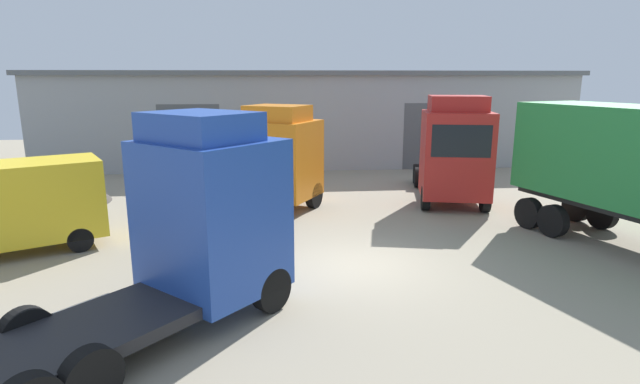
# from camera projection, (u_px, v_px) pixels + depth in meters

# --- Properties ---
(ground_plane) EXTENTS (60.00, 60.00, 0.00)m
(ground_plane) POSITION_uv_depth(u_px,v_px,m) (356.00, 265.00, 13.44)
(ground_plane) COLOR gray
(warehouse_building) EXTENTS (30.05, 7.75, 5.30)m
(warehouse_building) POSITION_uv_depth(u_px,v_px,m) (309.00, 116.00, 29.93)
(warehouse_building) COLOR #93999E
(warehouse_building) RESTS_ON ground_plane
(tractor_unit_orange) EXTENTS (5.54, 7.11, 3.95)m
(tractor_unit_orange) POSITION_uv_depth(u_px,v_px,m) (273.00, 163.00, 18.41)
(tractor_unit_orange) COLOR orange
(tractor_unit_orange) RESTS_ON ground_plane
(tractor_unit_blue) EXTENTS (5.92, 6.15, 4.28)m
(tractor_unit_blue) POSITION_uv_depth(u_px,v_px,m) (197.00, 223.00, 10.27)
(tractor_unit_blue) COLOR #2347A3
(tractor_unit_blue) RESTS_ON ground_plane
(tractor_unit_red) EXTENTS (3.72, 6.44, 4.28)m
(tractor_unit_red) POSITION_uv_depth(u_px,v_px,m) (454.00, 154.00, 19.45)
(tractor_unit_red) COLOR red
(tractor_unit_red) RESTS_ON ground_plane
(gravel_pile) EXTENTS (4.01, 4.01, 1.97)m
(gravel_pile) POSITION_uv_depth(u_px,v_px,m) (56.00, 180.00, 19.80)
(gravel_pile) COLOR #423D38
(gravel_pile) RESTS_ON ground_plane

